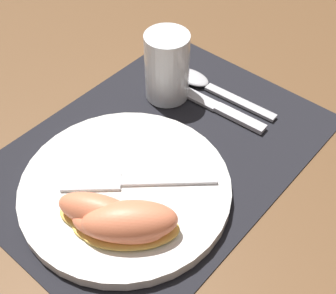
# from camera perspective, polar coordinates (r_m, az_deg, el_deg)

# --- Properties ---
(ground_plane) EXTENTS (3.00, 3.00, 0.00)m
(ground_plane) POSITION_cam_1_polar(r_m,az_deg,el_deg) (0.64, -1.26, -0.67)
(ground_plane) COLOR brown
(placemat) EXTENTS (0.46, 0.33, 0.00)m
(placemat) POSITION_cam_1_polar(r_m,az_deg,el_deg) (0.64, -1.26, -0.55)
(placemat) COLOR black
(placemat) RESTS_ON ground_plane
(plate) EXTENTS (0.26, 0.26, 0.02)m
(plate) POSITION_cam_1_polar(r_m,az_deg,el_deg) (0.59, -5.22, -5.11)
(plate) COLOR white
(plate) RESTS_ON placemat
(juice_glass) EXTENTS (0.07, 0.07, 0.10)m
(juice_glass) POSITION_cam_1_polar(r_m,az_deg,el_deg) (0.69, -0.12, 9.35)
(juice_glass) COLOR silver
(juice_glass) RESTS_ON placemat
(knife) EXTENTS (0.03, 0.20, 0.01)m
(knife) POSITION_cam_1_polar(r_m,az_deg,el_deg) (0.70, 4.94, 5.40)
(knife) COLOR #BCBCC1
(knife) RESTS_ON placemat
(spoon) EXTENTS (0.04, 0.18, 0.01)m
(spoon) POSITION_cam_1_polar(r_m,az_deg,el_deg) (0.73, 4.39, 7.72)
(spoon) COLOR #BCBCC1
(spoon) RESTS_ON placemat
(fork) EXTENTS (0.15, 0.16, 0.00)m
(fork) POSITION_cam_1_polar(r_m,az_deg,el_deg) (0.58, -4.99, -4.18)
(fork) COLOR #BCBCC1
(fork) RESTS_ON plate
(citrus_wedge_0) EXTENTS (0.08, 0.11, 0.04)m
(citrus_wedge_0) POSITION_cam_1_polar(r_m,az_deg,el_deg) (0.53, -8.44, -7.97)
(citrus_wedge_0) COLOR #F7C656
(citrus_wedge_0) RESTS_ON plate
(citrus_wedge_1) EXTENTS (0.10, 0.12, 0.03)m
(citrus_wedge_1) POSITION_cam_1_polar(r_m,az_deg,el_deg) (0.53, -6.04, -9.58)
(citrus_wedge_1) COLOR #F7C656
(citrus_wedge_1) RESTS_ON plate
(citrus_wedge_2) EXTENTS (0.11, 0.11, 0.05)m
(citrus_wedge_2) POSITION_cam_1_polar(r_m,az_deg,el_deg) (0.52, -4.65, -9.24)
(citrus_wedge_2) COLOR #F7C656
(citrus_wedge_2) RESTS_ON plate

